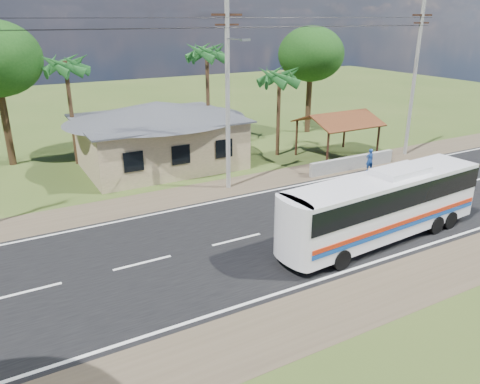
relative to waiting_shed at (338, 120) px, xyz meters
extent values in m
plane|color=#354D1B|center=(-13.00, -8.50, -2.73)|extent=(120.00, 120.00, 0.00)
cube|color=black|center=(-13.00, -8.50, -2.72)|extent=(120.00, 10.00, 0.02)
cube|color=brown|center=(-13.00, -2.00, -2.72)|extent=(120.00, 3.00, 0.01)
cube|color=brown|center=(-13.00, -15.00, -2.72)|extent=(120.00, 3.00, 0.01)
cube|color=silver|center=(-13.00, -3.80, -2.70)|extent=(120.00, 0.15, 0.01)
cube|color=silver|center=(-13.00, -13.20, -2.70)|extent=(120.00, 0.15, 0.01)
cube|color=silver|center=(-13.00, -8.50, -2.70)|extent=(120.00, 0.15, 0.01)
cube|color=tan|center=(-12.00, 4.50, -1.13)|extent=(10.00, 8.00, 3.20)
cube|color=#4C4F54|center=(-12.00, 4.50, 0.52)|extent=(10.60, 8.60, 0.10)
pyramid|color=#4C4F54|center=(-12.00, 4.50, 1.67)|extent=(12.40, 10.00, 1.20)
cube|color=black|center=(-15.00, 0.48, -1.03)|extent=(1.20, 0.08, 1.20)
cube|color=black|center=(-12.00, 0.48, -1.03)|extent=(1.20, 0.08, 1.20)
cube|color=black|center=(-9.00, 0.48, -1.03)|extent=(1.20, 0.08, 1.20)
cylinder|color=#362013|center=(-2.30, -1.80, -1.43)|extent=(0.16, 0.16, 2.60)
cylinder|color=#362013|center=(-2.30, 1.80, -1.43)|extent=(0.16, 0.16, 2.60)
cylinder|color=#362013|center=(2.30, -1.80, -1.43)|extent=(0.16, 0.16, 2.60)
cylinder|color=#362013|center=(2.30, 1.80, -1.43)|extent=(0.16, 0.16, 2.60)
cube|color=brown|center=(0.00, -1.10, 0.17)|extent=(5.20, 2.28, 0.90)
cube|color=brown|center=(0.00, 1.10, 0.17)|extent=(5.20, 2.28, 0.90)
cube|color=#362013|center=(0.00, 0.00, 0.52)|extent=(5.20, 0.12, 0.12)
cube|color=#9E9E99|center=(-1.00, -2.90, -2.28)|extent=(7.00, 0.30, 0.90)
cylinder|color=#9E9E99|center=(-10.00, -2.00, 2.77)|extent=(0.26, 0.26, 11.00)
cube|color=#362013|center=(-10.00, -2.00, 7.07)|extent=(1.80, 0.12, 0.12)
cube|color=#362013|center=(-10.00, -2.00, 6.57)|extent=(1.40, 0.10, 0.10)
cylinder|color=#9E9E99|center=(5.00, -2.00, 2.77)|extent=(0.26, 0.26, 11.00)
cube|color=#362013|center=(5.00, -2.00, 7.07)|extent=(1.80, 0.12, 0.12)
cube|color=#362013|center=(5.00, -2.00, 6.57)|extent=(1.40, 0.10, 0.10)
cylinder|color=gray|center=(-10.00, -3.00, 5.87)|extent=(0.08, 2.00, 0.08)
cube|color=gray|center=(-10.00, -4.00, 5.87)|extent=(0.50, 0.18, 0.12)
cylinder|color=black|center=(-18.00, -2.00, 6.87)|extent=(16.00, 0.02, 0.02)
cylinder|color=black|center=(-2.50, -2.00, 6.87)|extent=(15.00, 0.02, 0.02)
cylinder|color=#47301E|center=(-3.50, 2.50, 0.27)|extent=(0.28, 0.28, 6.00)
cylinder|color=#47301E|center=(-7.00, 7.00, 1.02)|extent=(0.28, 0.28, 7.50)
cylinder|color=#47301E|center=(-17.00, 7.50, 0.77)|extent=(0.28, 0.28, 7.00)
cylinder|color=#47301E|center=(-21.00, 9.50, 0.25)|extent=(0.50, 0.50, 5.95)
cylinder|color=#47301E|center=(3.00, 7.50, 0.07)|extent=(0.50, 0.50, 5.60)
ellipsoid|color=#143C10|center=(3.00, 7.50, 3.99)|extent=(5.60, 5.60, 4.59)
cube|color=white|center=(-7.10, -11.64, -1.01)|extent=(10.71, 2.92, 2.65)
cube|color=black|center=(-7.10, -11.64, -0.35)|extent=(10.76, 2.98, 0.97)
cube|color=black|center=(-12.38, -12.00, -0.66)|extent=(0.24, 2.03, 1.59)
cube|color=#B3260B|center=(-7.02, -12.76, -1.49)|extent=(10.39, 0.75, 0.19)
cube|color=#0D3F95|center=(-7.02, -12.76, -1.71)|extent=(10.39, 0.75, 0.19)
cube|color=white|center=(-6.22, -11.58, 0.45)|extent=(2.74, 1.59, 0.26)
cylinder|color=black|center=(-10.55, -12.89, -2.29)|extent=(0.90, 0.37, 0.88)
cylinder|color=black|center=(-10.69, -10.87, -2.29)|extent=(0.90, 0.37, 0.88)
cylinder|color=black|center=(-4.39, -12.47, -2.29)|extent=(0.90, 0.37, 0.88)
cylinder|color=black|center=(-4.53, -10.45, -2.29)|extent=(0.90, 0.37, 0.88)
cylinder|color=black|center=(-3.33, -12.40, -2.29)|extent=(0.90, 0.37, 0.88)
cylinder|color=black|center=(-3.47, -10.37, -2.29)|extent=(0.90, 0.37, 0.88)
imported|color=black|center=(-1.29, -2.48, -2.31)|extent=(1.68, 1.12, 0.84)
imported|color=navy|center=(-0.33, -3.78, -1.95)|extent=(0.61, 0.44, 1.55)
camera|label=1|loc=(-22.35, -25.61, 6.99)|focal=35.00mm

